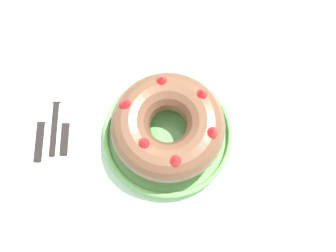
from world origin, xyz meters
TOP-DOWN VIEW (x-y plane):
  - ground_plane at (0.00, 0.00)m, footprint 8.00×8.00m
  - dining_table at (0.00, 0.00)m, footprint 1.60×1.24m
  - serving_dish at (-0.01, 0.04)m, footprint 0.30×0.30m
  - bundt_cake at (-0.01, 0.04)m, footprint 0.25×0.25m
  - fork at (-0.27, 0.10)m, footprint 0.02×0.19m
  - serving_knife at (-0.30, 0.07)m, footprint 0.02×0.21m
  - cake_knife at (-0.25, 0.07)m, footprint 0.02×0.17m

SIDE VIEW (x-z plane):
  - ground_plane at x=0.00m, z-range 0.00..0.00m
  - dining_table at x=0.00m, z-range 0.31..1.08m
  - fork at x=-0.27m, z-range 0.77..0.78m
  - serving_knife at x=-0.30m, z-range 0.77..0.78m
  - cake_knife at x=-0.25m, z-range 0.77..0.78m
  - serving_dish at x=-0.01m, z-range 0.77..0.80m
  - bundt_cake at x=-0.01m, z-range 0.79..0.90m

